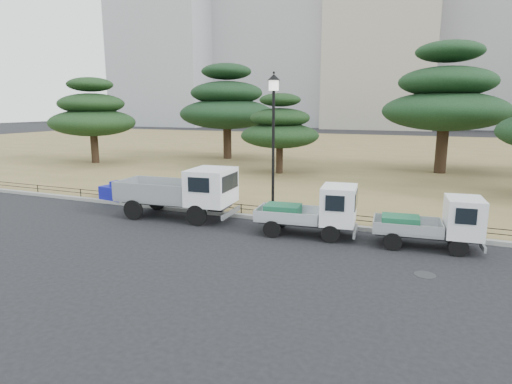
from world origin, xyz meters
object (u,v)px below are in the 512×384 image
at_px(truck_kei_front, 314,210).
at_px(truck_kei_rear, 435,223).
at_px(street_lamp, 273,122).
at_px(tarp_pile, 117,192).
at_px(truck_large, 183,190).

distance_m(truck_kei_front, truck_kei_rear, 4.11).
height_order(street_lamp, tarp_pile, street_lamp).
relative_size(truck_kei_front, tarp_pile, 2.45).
xyz_separation_m(truck_kei_front, tarp_pile, (-10.51, 1.73, -0.42)).
bearing_deg(truck_kei_front, truck_kei_rear, -4.09).
height_order(truck_kei_front, street_lamp, street_lamp).
bearing_deg(truck_kei_rear, truck_kei_front, 176.75).
height_order(truck_kei_rear, street_lamp, street_lamp).
height_order(truck_kei_front, truck_kei_rear, truck_kei_front).
distance_m(truck_large, street_lamp, 4.76).
relative_size(truck_large, street_lamp, 0.88).
distance_m(truck_kei_rear, street_lamp, 7.21).
distance_m(truck_kei_front, street_lamp, 4.15).
bearing_deg(tarp_pile, truck_large, -16.50).
height_order(truck_large, tarp_pile, truck_large).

